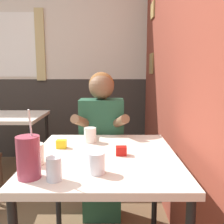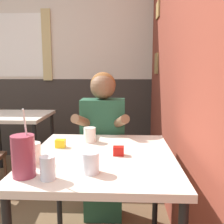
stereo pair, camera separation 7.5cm
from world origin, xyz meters
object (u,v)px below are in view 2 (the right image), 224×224
background_table (14,122)px  person_seated (103,145)px  main_table (102,167)px  cocktail_pitcher (23,156)px

background_table → person_seated: (1.04, -0.72, -0.02)m
background_table → main_table: bearing=-50.2°
main_table → cocktail_pitcher: (-0.32, -0.31, 0.17)m
person_seated → cocktail_pitcher: person_seated is taller
background_table → cocktail_pitcher: cocktail_pitcher is taller
main_table → background_table: bearing=129.8°
background_table → cocktail_pitcher: bearing=-64.6°
person_seated → main_table: bearing=-86.2°
main_table → cocktail_pitcher: bearing=-136.1°
main_table → cocktail_pitcher: size_ratio=2.92×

